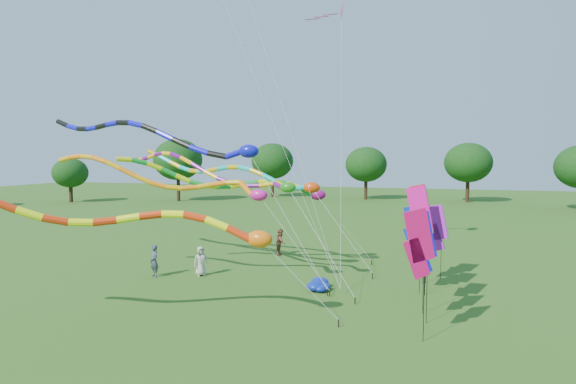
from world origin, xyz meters
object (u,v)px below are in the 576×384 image
(blue_nylon_heap, at_px, (328,285))
(person_b, at_px, (154,261))
(person_a, at_px, (201,261))
(person_c, at_px, (281,242))
(tube_kite_red, at_px, (140,220))
(tube_kite_orange, at_px, (182,181))

(blue_nylon_heap, relative_size, person_b, 0.91)
(person_a, bearing_deg, person_b, 158.59)
(person_c, bearing_deg, person_b, 138.82)
(tube_kite_red, height_order, blue_nylon_heap, tube_kite_red)
(blue_nylon_heap, distance_m, person_b, 9.47)
(blue_nylon_heap, relative_size, person_a, 0.98)
(tube_kite_red, xyz_separation_m, person_a, (-1.54, 7.89, -3.31))
(tube_kite_red, height_order, person_a, tube_kite_red)
(tube_kite_orange, bearing_deg, blue_nylon_heap, 8.60)
(blue_nylon_heap, xyz_separation_m, person_a, (-7.17, 0.80, 0.55))
(blue_nylon_heap, bearing_deg, tube_kite_orange, -169.78)
(tube_kite_red, relative_size, person_b, 8.05)
(tube_kite_red, relative_size, person_a, 8.69)
(tube_kite_orange, height_order, person_c, tube_kite_orange)
(tube_kite_orange, relative_size, person_b, 8.12)
(tube_kite_red, height_order, person_b, tube_kite_red)
(tube_kite_orange, bearing_deg, person_b, 152.55)
(tube_kite_red, distance_m, tube_kite_orange, 6.10)
(tube_kite_red, bearing_deg, blue_nylon_heap, 33.31)
(tube_kite_orange, relative_size, person_a, 8.76)
(blue_nylon_heap, xyz_separation_m, person_c, (-4.64, 7.24, 0.60))
(person_a, height_order, person_b, person_b)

